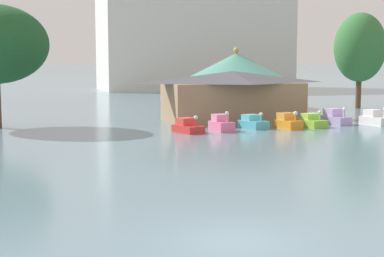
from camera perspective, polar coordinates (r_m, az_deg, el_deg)
name	(u,v)px	position (r m, az deg, el deg)	size (l,w,h in m)	color
ground_plane	(236,241)	(18.71, 4.45, -11.08)	(2000.00, 2000.00, 0.00)	slate
pedal_boat_red	(188,127)	(46.17, -0.44, 0.17)	(2.31, 2.94, 1.47)	red
pedal_boat_pink	(221,124)	(47.20, 2.93, 0.42)	(1.68, 2.45, 1.71)	pink
pedal_boat_cyan	(253,123)	(49.39, 6.08, 0.58)	(2.28, 2.80, 1.45)	#4CB7CC
pedal_boat_orange	(287,122)	(49.62, 9.48, 0.63)	(2.00, 2.66, 1.57)	orange
pedal_boat_lime	(312,122)	(51.08, 11.86, 0.67)	(1.97, 2.71, 1.57)	#8CCC3F
pedal_boat_lavender	(335,118)	(53.87, 14.01, 1.02)	(2.06, 3.08, 1.64)	#B299D8
pedal_boat_white	(374,119)	(54.10, 17.72, 0.91)	(1.86, 2.88, 1.67)	white
boathouse	(232,95)	(55.39, 4.06, 3.35)	(13.76, 7.39, 4.80)	#9E7F5B
green_roof_pavilion	(236,76)	(70.95, 4.42, 5.20)	(11.43, 11.43, 7.44)	brown
shoreline_tree_right	(360,48)	(73.09, 16.38, 7.75)	(6.22, 6.22, 11.62)	brown
background_building_block	(194,30)	(119.58, 0.18, 9.76)	(38.84, 18.17, 24.18)	silver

